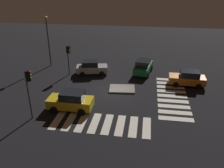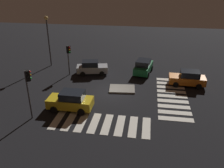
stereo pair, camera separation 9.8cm
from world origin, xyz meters
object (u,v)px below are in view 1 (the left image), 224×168
car_silver (92,68)px  traffic_light_south (28,83)px  car_orange (187,78)px  traffic_light_west (68,53)px  car_green (143,67)px  car_yellow (71,101)px  street_lamp (47,32)px  traffic_island (122,89)px

car_silver → traffic_light_south: size_ratio=0.94×
car_orange → traffic_light_west: (-14.94, 1.01, 2.11)m
traffic_light_south → traffic_light_west: bearing=44.9°
car_green → car_yellow: bearing=158.3°
car_yellow → car_orange: 14.19m
car_yellow → traffic_light_west: 9.35m
car_yellow → traffic_light_south: traffic_light_south is taller
car_green → car_orange: (5.35, -3.15, -0.03)m
car_green → traffic_light_west: bearing=112.5°
street_lamp → traffic_light_west: bearing=-38.4°
traffic_light_south → car_green: bearing=7.9°
car_orange → street_lamp: size_ratio=0.61×
traffic_light_west → traffic_island: bearing=8.9°
traffic_island → car_silver: car_silver is taller
car_yellow → street_lamp: street_lamp is taller
car_yellow → street_lamp: (-6.91, 11.74, 3.96)m
traffic_island → traffic_light_south: traffic_light_south is taller
car_orange → traffic_island: bearing=20.0°
traffic_island → traffic_light_south: bearing=-135.8°
car_green → traffic_light_west: traffic_light_west is taller
car_green → car_silver: 6.95m
car_silver → traffic_light_south: 12.08m
traffic_island → car_silver: size_ratio=0.71×
car_orange → car_silver: bearing=-6.5°
car_yellow → car_silver: car_yellow is taller
car_yellow → street_lamp: bearing=-59.3°
traffic_light_west → street_lamp: 5.36m
traffic_island → car_green: (2.21, 5.57, 0.85)m
car_orange → street_lamp: 19.73m
traffic_island → car_orange: 7.98m
car_silver → street_lamp: size_ratio=0.61×
car_green → car_orange: bearing=-110.6°
car_yellow → traffic_light_west: bearing=-70.7°
car_green → traffic_light_west: (-9.59, -2.15, 2.07)m
street_lamp → car_orange: bearing=-12.3°
car_silver → car_orange: bearing=-21.3°
car_green → car_orange: car_green is taller
car_silver → traffic_light_south: traffic_light_south is taller
traffic_light_south → car_yellow: bearing=-11.4°
traffic_light_south → street_lamp: size_ratio=0.66×
traffic_light_south → car_orange: bearing=-12.4°
car_silver → car_green: bearing=-1.9°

